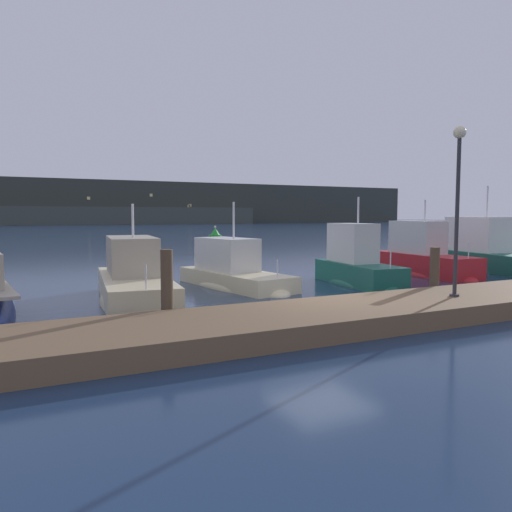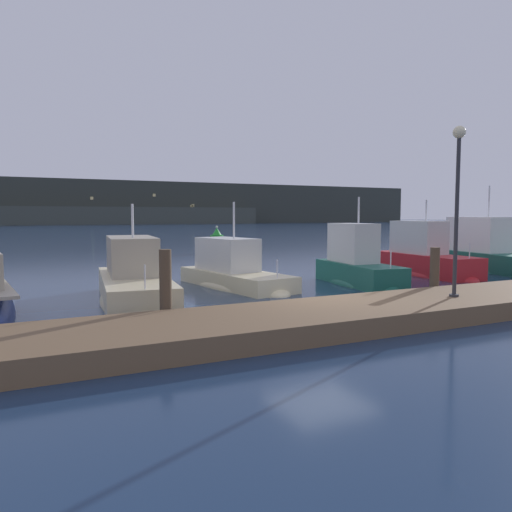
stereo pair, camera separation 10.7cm
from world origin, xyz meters
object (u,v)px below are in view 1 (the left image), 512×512
at_px(motorboat_berth_4, 234,278).
at_px(motorboat_berth_7, 485,259).
at_px(motorboat_berth_5, 357,272).
at_px(motorboat_berth_6, 423,263).
at_px(channel_buoy, 215,243).
at_px(dock_lamppost, 458,184).
at_px(motorboat_berth_3, 134,290).

xyz_separation_m(motorboat_berth_4, motorboat_berth_7, (12.62, -0.34, 0.23)).
distance_m(motorboat_berth_5, motorboat_berth_6, 4.56).
distance_m(motorboat_berth_4, motorboat_berth_6, 8.76).
distance_m(channel_buoy, dock_lamppost, 22.83).
bearing_deg(motorboat_berth_6, motorboat_berth_3, -174.95).
height_order(motorboat_berth_3, motorboat_berth_6, motorboat_berth_6).
relative_size(motorboat_berth_6, dock_lamppost, 1.31).
bearing_deg(motorboat_berth_3, motorboat_berth_4, 20.95).
relative_size(motorboat_berth_4, motorboat_berth_7, 0.86).
height_order(motorboat_berth_7, channel_buoy, motorboat_berth_7).
bearing_deg(motorboat_berth_7, motorboat_berth_5, -172.16).
relative_size(motorboat_berth_5, dock_lamppost, 1.12).
relative_size(motorboat_berth_5, motorboat_berth_6, 0.85).
bearing_deg(motorboat_berth_3, motorboat_berth_7, 3.98).
relative_size(channel_buoy, dock_lamppost, 0.42).
bearing_deg(motorboat_berth_6, motorboat_berth_7, 0.49).
relative_size(motorboat_berth_3, motorboat_berth_5, 1.37).
bearing_deg(channel_buoy, dock_lamppost, -96.14).
bearing_deg(dock_lamppost, channel_buoy, 83.86).
bearing_deg(channel_buoy, motorboat_berth_5, -94.11).
distance_m(motorboat_berth_3, motorboat_berth_5, 8.23).
height_order(motorboat_berth_4, motorboat_berth_6, motorboat_berth_6).
xyz_separation_m(motorboat_berth_7, dock_lamppost, (-9.49, -6.69, 2.81)).
relative_size(motorboat_berth_3, channel_buoy, 3.69).
height_order(motorboat_berth_6, dock_lamppost, dock_lamppost).
bearing_deg(channel_buoy, motorboat_berth_4, -109.69).
relative_size(motorboat_berth_4, motorboat_berth_6, 1.05).
xyz_separation_m(motorboat_berth_3, motorboat_berth_5, (8.23, 0.01, 0.10)).
relative_size(motorboat_berth_6, motorboat_berth_7, 0.82).
height_order(motorboat_berth_5, dock_lamppost, dock_lamppost).
height_order(motorboat_berth_5, motorboat_berth_6, motorboat_berth_5).
bearing_deg(motorboat_berth_3, motorboat_berth_6, 5.05).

